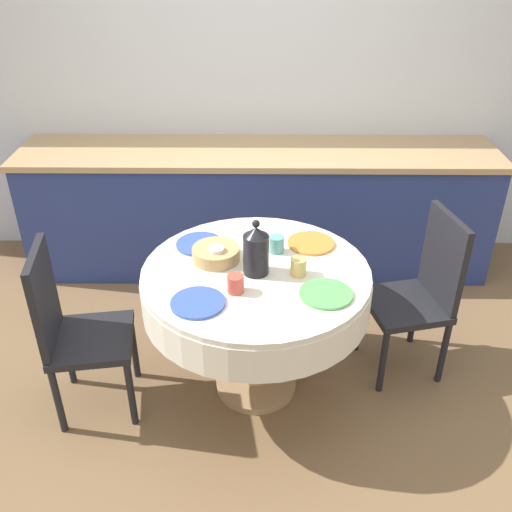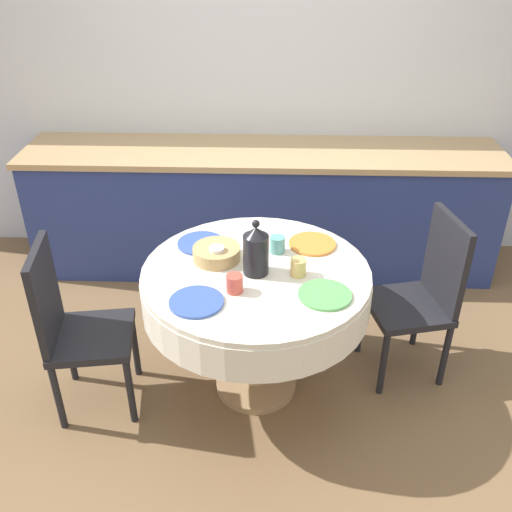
% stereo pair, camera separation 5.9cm
% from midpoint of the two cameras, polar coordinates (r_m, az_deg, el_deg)
% --- Properties ---
extents(ground_plane, '(12.00, 12.00, 0.00)m').
position_cam_midpoint_polar(ground_plane, '(3.25, -0.54, -12.83)').
color(ground_plane, brown).
extents(wall_back, '(7.00, 0.05, 2.60)m').
position_cam_midpoint_polar(wall_back, '(4.09, -0.20, 17.63)').
color(wall_back, silver).
rests_on(wall_back, ground_plane).
extents(kitchen_counter, '(3.24, 0.64, 0.89)m').
position_cam_midpoint_polar(kitchen_counter, '(4.07, -0.23, 4.72)').
color(kitchen_counter, navy).
rests_on(kitchen_counter, ground_plane).
extents(dining_table, '(1.13, 1.13, 0.76)m').
position_cam_midpoint_polar(dining_table, '(2.85, -0.60, -3.63)').
color(dining_table, tan).
rests_on(dining_table, ground_plane).
extents(chair_left, '(0.48, 0.48, 0.95)m').
position_cam_midpoint_polar(chair_left, '(3.19, 15.67, -3.22)').
color(chair_left, black).
rests_on(chair_left, ground_plane).
extents(chair_right, '(0.46, 0.46, 0.95)m').
position_cam_midpoint_polar(chair_right, '(2.96, -18.47, -6.72)').
color(chair_right, black).
rests_on(chair_right, ground_plane).
extents(plate_near_left, '(0.25, 0.25, 0.01)m').
position_cam_midpoint_polar(plate_near_left, '(2.55, -6.50, -4.68)').
color(plate_near_left, '#3856AD').
rests_on(plate_near_left, dining_table).
extents(cup_near_left, '(0.08, 0.08, 0.09)m').
position_cam_midpoint_polar(cup_near_left, '(2.60, -2.71, -2.80)').
color(cup_near_left, '#CC4C3D').
rests_on(cup_near_left, dining_table).
extents(plate_near_right, '(0.25, 0.25, 0.01)m').
position_cam_midpoint_polar(plate_near_right, '(2.61, 6.35, -3.79)').
color(plate_near_right, '#5BA85B').
rests_on(plate_near_right, dining_table).
extents(cup_near_right, '(0.08, 0.08, 0.09)m').
position_cam_midpoint_polar(cup_near_right, '(2.73, 3.64, -1.07)').
color(cup_near_right, '#DBB766').
rests_on(cup_near_right, dining_table).
extents(plate_far_left, '(0.25, 0.25, 0.01)m').
position_cam_midpoint_polar(plate_far_left, '(3.00, -6.23, 1.20)').
color(plate_far_left, '#3856AD').
rests_on(plate_far_left, dining_table).
extents(cup_far_left, '(0.08, 0.08, 0.09)m').
position_cam_midpoint_polar(cup_far_left, '(2.82, -4.57, 0.06)').
color(cup_far_left, white).
rests_on(cup_far_left, dining_table).
extents(plate_far_right, '(0.25, 0.25, 0.01)m').
position_cam_midpoint_polar(plate_far_right, '(3.00, 4.95, 1.28)').
color(plate_far_right, orange).
rests_on(plate_far_right, dining_table).
extents(cup_far_right, '(0.08, 0.08, 0.09)m').
position_cam_midpoint_polar(cup_far_right, '(2.90, 1.48, 1.18)').
color(cup_far_right, '#5BA39E').
rests_on(cup_far_right, dining_table).
extents(coffee_carafe, '(0.12, 0.12, 0.28)m').
position_cam_midpoint_polar(coffee_carafe, '(2.69, -0.58, 0.54)').
color(coffee_carafe, black).
rests_on(coffee_carafe, dining_table).
extents(bread_basket, '(0.24, 0.24, 0.07)m').
position_cam_midpoint_polar(bread_basket, '(2.85, -4.61, 0.22)').
color(bread_basket, tan).
rests_on(bread_basket, dining_table).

